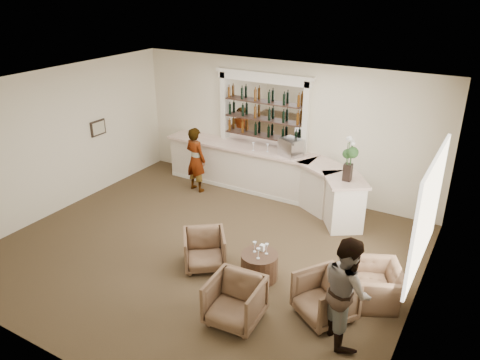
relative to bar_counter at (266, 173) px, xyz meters
name	(u,v)px	position (x,y,z in m)	size (l,w,h in m)	color
ground	(205,250)	(0.16, -3.00, -0.57)	(8.00, 8.00, 0.00)	brown
room_shell	(229,132)	(0.33, -2.29, 1.77)	(8.04, 7.02, 3.32)	beige
bar_counter	(266,173)	(0.00, 0.00, 0.00)	(5.72, 1.80, 1.14)	white
back_bar_alcove	(263,111)	(-0.34, 0.41, 1.46)	(2.64, 0.25, 3.00)	white
cocktail_table	(259,266)	(1.56, -3.27, -0.32)	(0.68, 0.68, 0.50)	#4B3220
sommelier	(196,160)	(-1.68, -0.66, 0.27)	(0.61, 0.40, 1.68)	gray
guest	(347,290)	(3.39, -3.99, 0.30)	(0.85, 0.66, 1.75)	gray
armchair_left	(205,250)	(0.48, -3.46, -0.21)	(0.77, 0.79, 0.72)	brown
armchair_center	(235,301)	(1.77, -4.50, -0.19)	(0.82, 0.84, 0.77)	brown
armchair_right	(325,297)	(2.97, -3.69, -0.19)	(0.82, 0.84, 0.77)	brown
armchair_far	(375,285)	(3.56, -2.86, -0.26)	(0.97, 0.85, 0.63)	brown
espresso_machine	(291,147)	(0.60, 0.08, 0.78)	(0.48, 0.41, 0.43)	#B0B0B5
flower_vase	(349,156)	(2.26, -0.68, 1.12)	(0.26, 0.26, 0.99)	black
wine_glass_bar_left	(268,148)	(0.00, 0.04, 0.67)	(0.07, 0.07, 0.21)	white
wine_glass_bar_right	(253,146)	(-0.35, -0.05, 0.67)	(0.07, 0.07, 0.21)	white
wine_glass_tbl_a	(255,247)	(1.44, -3.24, 0.03)	(0.07, 0.07, 0.21)	white
wine_glass_tbl_b	(267,249)	(1.66, -3.19, 0.03)	(0.07, 0.07, 0.21)	white
wine_glass_tbl_c	(258,253)	(1.60, -3.40, 0.03)	(0.07, 0.07, 0.21)	white
napkin_holder	(262,248)	(1.54, -3.13, -0.01)	(0.08, 0.08, 0.12)	white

